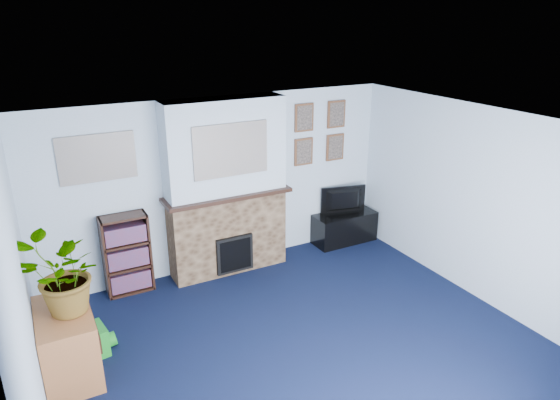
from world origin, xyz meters
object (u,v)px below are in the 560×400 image
tv_stand (344,228)px  television (345,201)px  bookshelf (127,256)px  sideboard (68,344)px

tv_stand → television: bearing=90.0°
television → bookshelf: bearing=11.7°
bookshelf → sideboard: size_ratio=1.15×
tv_stand → sideboard: sideboard is taller
television → bookshelf: size_ratio=0.69×
bookshelf → sideboard: bearing=-123.0°
tv_stand → bookshelf: (-3.31, 0.08, 0.28)m
television → sideboard: television is taller
television → sideboard: 4.40m
bookshelf → sideboard: bookshelf is taller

